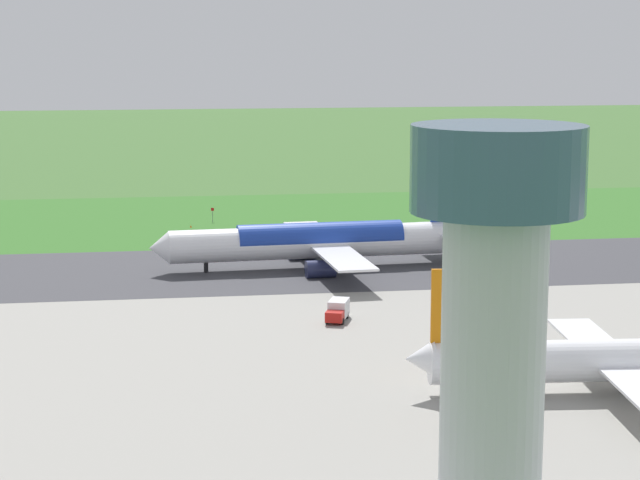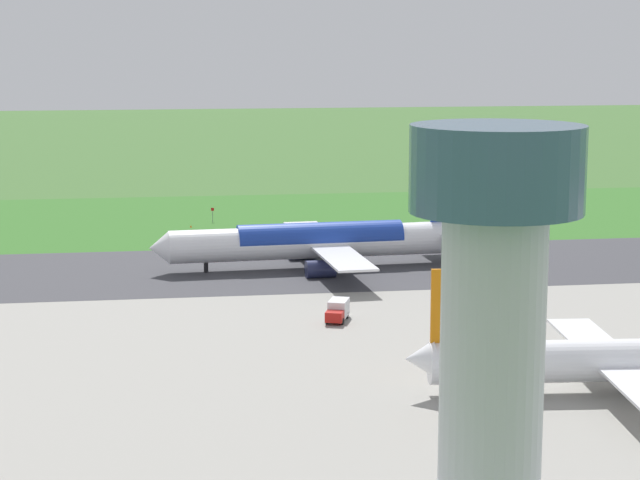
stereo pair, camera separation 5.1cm
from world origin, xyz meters
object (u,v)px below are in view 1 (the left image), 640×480
at_px(airliner_main, 322,241).
at_px(traffic_cone_orange, 191,226).
at_px(airliner_parked_mid, 622,359).
at_px(no_stopping_sign, 212,214).
at_px(service_truck_fuel, 338,310).

relative_size(airliner_main, traffic_cone_orange, 98.43).
bearing_deg(airliner_parked_mid, no_stopping_sign, -73.24).
height_order(service_truck_fuel, no_stopping_sign, no_stopping_sign).
bearing_deg(airliner_main, no_stopping_sign, -73.07).
height_order(service_truck_fuel, traffic_cone_orange, service_truck_fuel).
xyz_separation_m(service_truck_fuel, traffic_cone_orange, (16.09, -77.30, -1.13)).
bearing_deg(airliner_parked_mid, traffic_cone_orange, -70.30).
bearing_deg(traffic_cone_orange, airliner_parked_mid, 109.70).
height_order(no_stopping_sign, traffic_cone_orange, no_stopping_sign).
distance_m(service_truck_fuel, no_stopping_sign, 84.28).
relative_size(airliner_parked_mid, traffic_cone_orange, 83.75).
bearing_deg(service_truck_fuel, no_stopping_sign, -82.12).
bearing_deg(no_stopping_sign, traffic_cone_orange, 53.73).
relative_size(service_truck_fuel, traffic_cone_orange, 11.31).
xyz_separation_m(no_stopping_sign, traffic_cone_orange, (4.54, 6.18, -1.40)).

